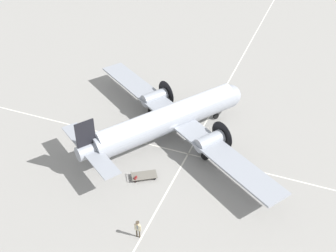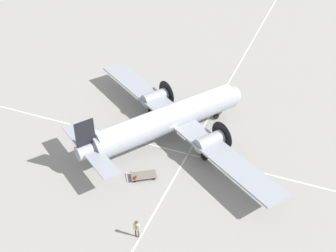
# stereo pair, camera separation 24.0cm
# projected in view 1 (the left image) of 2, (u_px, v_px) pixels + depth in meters

# --- Properties ---
(ground_plane) EXTENTS (300.00, 300.00, 0.00)m
(ground_plane) POSITION_uv_depth(u_px,v_px,m) (168.00, 139.00, 43.21)
(ground_plane) COLOR gray
(apron_line_eastwest) EXTENTS (120.00, 0.16, 0.01)m
(apron_line_eastwest) POSITION_uv_depth(u_px,v_px,m) (193.00, 145.00, 42.39)
(apron_line_eastwest) COLOR silver
(apron_line_eastwest) RESTS_ON ground_plane
(apron_line_northsouth) EXTENTS (0.16, 120.00, 0.01)m
(apron_line_northsouth) POSITION_uv_depth(u_px,v_px,m) (162.00, 147.00, 42.04)
(apron_line_northsouth) COLOR silver
(apron_line_northsouth) RESTS_ON ground_plane
(airliner_main) EXTENTS (20.05, 24.55, 5.65)m
(airliner_main) POSITION_uv_depth(u_px,v_px,m) (171.00, 118.00, 41.94)
(airliner_main) COLOR #9399A3
(airliner_main) RESTS_ON ground_plane
(crew_foreground) EXTENTS (0.28, 0.58, 1.70)m
(crew_foreground) POSITION_uv_depth(u_px,v_px,m) (138.00, 228.00, 32.34)
(crew_foreground) COLOR #473D2D
(crew_foreground) RESTS_ON ground_plane
(suitcase_near_door) EXTENTS (0.38, 0.15, 0.52)m
(suitcase_near_door) POSITION_uv_depth(u_px,v_px,m) (136.00, 179.00, 37.95)
(suitcase_near_door) COLOR maroon
(suitcase_near_door) RESTS_ON ground_plane
(baggage_cart) EXTENTS (2.21, 2.56, 0.56)m
(baggage_cart) POSITION_uv_depth(u_px,v_px,m) (144.00, 175.00, 38.29)
(baggage_cart) COLOR #6B665B
(baggage_cart) RESTS_ON ground_plane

